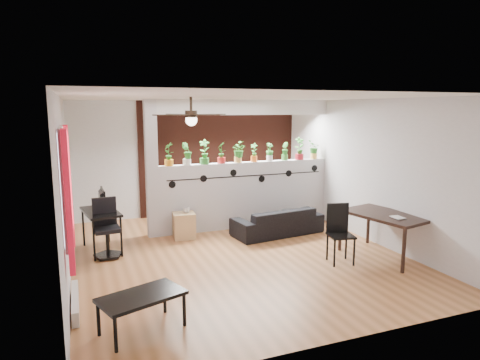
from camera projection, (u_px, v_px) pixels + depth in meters
The scene contains 31 objects.
room_shell at pixel (235, 178), 7.03m from camera, with size 6.30×7.10×2.90m.
partition_wall at pixel (246, 195), 8.80m from camera, with size 3.60×0.18×1.35m, color #BCBCC1.
ceiling_header at pixel (246, 107), 8.51m from camera, with size 3.60×0.18×0.30m, color silver.
pier_column at pixel (152, 169), 8.02m from camera, with size 0.22×0.20×2.60m, color #BCBCC1.
brick_panel at pixel (223, 157), 10.05m from camera, with size 3.90×0.05×2.60m, color brown.
vine_decal at pixel (248, 176), 8.65m from camera, with size 3.31×0.01×0.30m.
window_assembly at pixel (66, 188), 4.99m from camera, with size 0.09×1.30×1.55m.
baseboard_heater at pixel (75, 302), 5.23m from camera, with size 0.08×1.00×0.18m, color silver.
corkboard at pixel (67, 175), 6.99m from camera, with size 0.03×0.60×0.45m, color #946847.
framed_art at pixel (65, 145), 6.86m from camera, with size 0.03×0.34×0.44m.
ceiling_fan at pixel (191, 116), 6.31m from camera, with size 1.19×1.19×0.43m.
potted_plant_0 at pixel (169, 153), 8.09m from camera, with size 0.30×0.30×0.45m.
potted_plant_1 at pixel (187, 153), 8.22m from camera, with size 0.25×0.21×0.44m.
potted_plant_2 at pixel (204, 151), 8.34m from camera, with size 0.32×0.29×0.49m.
potted_plant_3 at pixel (221, 152), 8.47m from camera, with size 0.28×0.29×0.44m.
potted_plant_4 at pixel (238, 151), 8.59m from camera, with size 0.20×0.24×0.43m.
potted_plant_5 at pixel (254, 152), 8.72m from camera, with size 0.24×0.24×0.38m.
potted_plant_6 at pixel (270, 151), 8.84m from camera, with size 0.21×0.18×0.37m.
potted_plant_7 at pixel (285, 151), 8.97m from camera, with size 0.19×0.22×0.38m.
potted_plant_8 at pixel (300, 148), 9.08m from camera, with size 0.26×0.21×0.48m.
potted_plant_9 at pixel (314, 149), 9.22m from camera, with size 0.25×0.26×0.40m.
sofa at pixel (277, 222), 8.33m from camera, with size 1.69×0.67×0.49m, color black.
cube_shelf at pixel (184, 226), 8.07m from camera, with size 0.40×0.36×0.49m, color tan.
cup at pixel (186, 210), 8.03m from camera, with size 0.13×0.13×0.10m, color gray.
computer_desk at pixel (101, 215), 7.27m from camera, with size 0.66×1.05×0.71m.
monitor at pixel (100, 203), 7.39m from camera, with size 0.06×0.34×0.19m, color black.
office_chair at pixel (107, 232), 7.04m from camera, with size 0.50×0.50×0.96m.
dining_table at pixel (385, 218), 7.00m from camera, with size 1.09×1.48×0.73m.
book at pixel (393, 218), 6.68m from camera, with size 0.16×0.22×0.02m, color gray.
folding_chair at pixel (339, 228), 6.81m from camera, with size 0.45×0.45×0.94m.
coffee_table at pixel (142, 299), 4.68m from camera, with size 1.02×0.78×0.42m.
Camera 1 is at (-2.42, -6.51, 2.44)m, focal length 32.00 mm.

